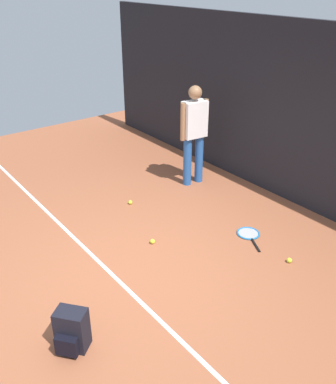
# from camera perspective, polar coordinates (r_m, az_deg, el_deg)

# --- Properties ---
(ground_plane) EXTENTS (12.00, 12.00, 0.00)m
(ground_plane) POSITION_cam_1_polar(r_m,az_deg,el_deg) (5.35, -3.46, -10.78)
(ground_plane) COLOR #9E5638
(back_fence) EXTENTS (10.00, 0.10, 2.73)m
(back_fence) POSITION_cam_1_polar(r_m,az_deg,el_deg) (6.66, 18.24, 9.12)
(back_fence) COLOR black
(back_fence) RESTS_ON ground
(court_line) EXTENTS (9.00, 0.05, 0.00)m
(court_line) POSITION_cam_1_polar(r_m,az_deg,el_deg) (5.22, -6.28, -11.99)
(court_line) COLOR white
(court_line) RESTS_ON ground
(tennis_player) EXTENTS (0.26, 0.53, 1.70)m
(tennis_player) POSITION_cam_1_polar(r_m,az_deg,el_deg) (7.15, 3.51, 8.28)
(tennis_player) COLOR #2659A5
(tennis_player) RESTS_ON ground
(tennis_racket) EXTENTS (0.62, 0.44, 0.03)m
(tennis_racket) POSITION_cam_1_polar(r_m,az_deg,el_deg) (6.13, 10.75, -5.58)
(tennis_racket) COLOR black
(tennis_racket) RESTS_ON ground
(backpack) EXTENTS (0.38, 0.38, 0.44)m
(backpack) POSITION_cam_1_polar(r_m,az_deg,el_deg) (4.44, -12.75, -17.65)
(backpack) COLOR black
(backpack) RESTS_ON ground
(tennis_ball_near_player) EXTENTS (0.07, 0.07, 0.07)m
(tennis_ball_near_player) POSITION_cam_1_polar(r_m,az_deg,el_deg) (6.82, -5.05, -1.38)
(tennis_ball_near_player) COLOR #CCE033
(tennis_ball_near_player) RESTS_ON ground
(tennis_ball_by_fence) EXTENTS (0.07, 0.07, 0.07)m
(tennis_ball_by_fence) POSITION_cam_1_polar(r_m,az_deg,el_deg) (5.85, -2.09, -6.61)
(tennis_ball_by_fence) COLOR #CCE033
(tennis_ball_by_fence) RESTS_ON ground
(tennis_ball_mid_court) EXTENTS (0.07, 0.07, 0.07)m
(tennis_ball_mid_court) POSITION_cam_1_polar(r_m,az_deg,el_deg) (5.71, 15.89, -8.76)
(tennis_ball_mid_court) COLOR #CCE033
(tennis_ball_mid_court) RESTS_ON ground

